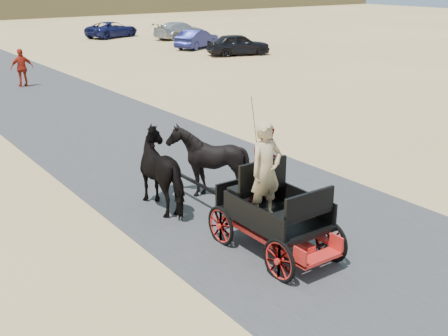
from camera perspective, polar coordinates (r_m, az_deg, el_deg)
ground at (r=11.41m, az=8.89°, el=-6.75°), size 140.00×140.00×0.00m
road at (r=11.40m, az=8.89°, el=-6.73°), size 6.00×140.00×0.01m
carriage at (r=10.56m, az=5.12°, el=-6.64°), size 1.30×2.40×0.72m
horse_left at (r=12.34m, az=-5.88°, el=-0.30°), size 0.91×2.01×1.70m
horse_right at (r=12.89m, az=-1.65°, el=0.66°), size 1.37×1.54×1.70m
driver_man at (r=9.98m, az=4.27°, el=-0.32°), size 0.66×0.43×1.80m
passenger_woman at (r=10.72m, az=4.43°, el=0.44°), size 0.77×0.60×1.58m
pedestrian at (r=27.49m, az=-19.83°, el=9.55°), size 1.04×0.49×1.73m
car_a at (r=36.28m, az=1.48°, el=12.44°), size 4.26×2.67×1.35m
car_b at (r=39.74m, az=-2.77°, el=12.96°), size 4.05×2.89×1.27m
car_c at (r=45.75m, az=-4.51°, el=13.77°), size 4.82×2.71×1.32m
car_d at (r=47.48m, az=-11.30°, el=13.63°), size 4.95×3.49×1.25m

